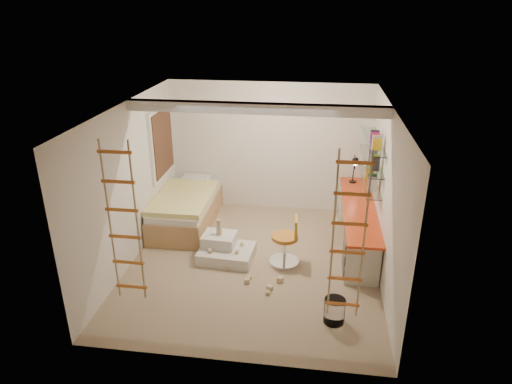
# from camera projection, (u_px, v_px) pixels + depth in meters

# --- Properties ---
(floor) EXTENTS (4.50, 4.50, 0.00)m
(floor) POSITION_uv_depth(u_px,v_px,m) (254.00, 263.00, 7.57)
(floor) COLOR #9D8665
(floor) RESTS_ON ground
(ceiling_beam) EXTENTS (4.00, 0.18, 0.16)m
(ceiling_beam) POSITION_uv_depth(u_px,v_px,m) (256.00, 108.00, 6.86)
(ceiling_beam) COLOR white
(ceiling_beam) RESTS_ON ceiling
(window_frame) EXTENTS (0.06, 1.15, 1.35)m
(window_frame) POSITION_uv_depth(u_px,v_px,m) (161.00, 142.00, 8.58)
(window_frame) COLOR white
(window_frame) RESTS_ON wall_left
(window_blind) EXTENTS (0.02, 1.00, 1.20)m
(window_blind) POSITION_uv_depth(u_px,v_px,m) (163.00, 142.00, 8.58)
(window_blind) COLOR #4C2D1E
(window_blind) RESTS_ON window_frame
(rope_ladder_left) EXTENTS (0.41, 0.04, 2.13)m
(rope_ladder_left) POSITION_uv_depth(u_px,v_px,m) (124.00, 224.00, 5.55)
(rope_ladder_left) COLOR orange
(rope_ladder_left) RESTS_ON ceiling
(rope_ladder_right) EXTENTS (0.41, 0.04, 2.13)m
(rope_ladder_right) POSITION_uv_depth(u_px,v_px,m) (348.00, 238.00, 5.21)
(rope_ladder_right) COLOR #CE6623
(rope_ladder_right) RESTS_ON ceiling
(waste_bin) EXTENTS (0.28, 0.28, 0.36)m
(waste_bin) POSITION_uv_depth(u_px,v_px,m) (334.00, 311.00, 6.12)
(waste_bin) COLOR white
(waste_bin) RESTS_ON floor
(desk) EXTENTS (0.56, 2.80, 0.75)m
(desk) POSITION_uv_depth(u_px,v_px,m) (357.00, 224.00, 7.98)
(desk) COLOR #E1431A
(desk) RESTS_ON floor
(shelves) EXTENTS (0.25, 1.80, 0.71)m
(shelves) POSITION_uv_depth(u_px,v_px,m) (371.00, 160.00, 7.78)
(shelves) COLOR white
(shelves) RESTS_ON wall_right
(bed) EXTENTS (1.02, 2.00, 0.69)m
(bed) POSITION_uv_depth(u_px,v_px,m) (186.00, 209.00, 8.75)
(bed) COLOR #AD7F51
(bed) RESTS_ON floor
(task_lamp) EXTENTS (0.14, 0.36, 0.57)m
(task_lamp) POSITION_uv_depth(u_px,v_px,m) (355.00, 166.00, 8.58)
(task_lamp) COLOR black
(task_lamp) RESTS_ON desk
(swivel_chair) EXTENTS (0.51, 0.51, 0.84)m
(swivel_chair) POSITION_uv_depth(u_px,v_px,m) (286.00, 247.00, 7.44)
(swivel_chair) COLOR #C67826
(swivel_chair) RESTS_ON floor
(play_platform) EXTENTS (0.93, 0.75, 0.40)m
(play_platform) POSITION_uv_depth(u_px,v_px,m) (225.00, 249.00, 7.66)
(play_platform) COLOR silver
(play_platform) RESTS_ON floor
(toy_blocks) EXTENTS (1.26, 1.11, 0.67)m
(toy_blocks) POSITION_uv_depth(u_px,v_px,m) (242.00, 260.00, 7.26)
(toy_blocks) COLOR #CCB284
(toy_blocks) RESTS_ON floor
(books) EXTENTS (0.14, 0.70, 0.92)m
(books) POSITION_uv_depth(u_px,v_px,m) (371.00, 157.00, 7.76)
(books) COLOR white
(books) RESTS_ON shelves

